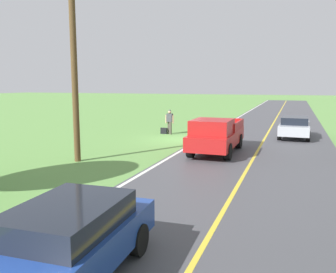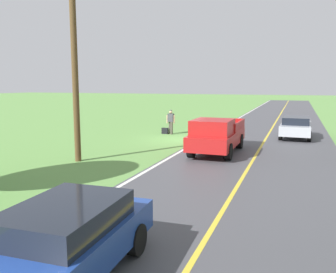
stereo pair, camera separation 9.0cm
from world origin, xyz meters
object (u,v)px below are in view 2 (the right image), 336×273
Objects in this scene: sedan_ahead_same_lane at (62,242)px; pickup_truck_passing at (216,135)px; hitchhiker_walking at (171,120)px; suitcase_carried at (165,131)px; utility_pole_roadside at (75,75)px; sedan_near_oncoming at (296,127)px.

pickup_truck_passing is at bearing -89.95° from sedan_ahead_same_lane.
hitchhiker_walking is 0.39× the size of sedan_ahead_same_lane.
utility_pole_roadside reaches higher than suitcase_carried.
utility_pole_roadside reaches higher than sedan_near_oncoming.
hitchhiker_walking is 7.46m from pickup_truck_passing.
sedan_ahead_same_lane is 0.57× the size of utility_pole_roadside.
pickup_truck_passing is 12.70m from sedan_ahead_same_lane.
utility_pole_roadside reaches higher than sedan_ahead_same_lane.
hitchhiker_walking reaches higher than sedan_ahead_same_lane.
utility_pole_roadside is at bearing 35.56° from pickup_truck_passing.
hitchhiker_walking reaches higher than sedan_near_oncoming.
sedan_near_oncoming is 14.80m from utility_pole_roadside.
utility_pole_roadside is (0.60, 9.82, 3.73)m from suitcase_carried.
suitcase_carried is at bearing -74.90° from sedan_ahead_same_lane.
suitcase_carried is 0.10× the size of sedan_near_oncoming.
hitchhiker_walking is 8.44m from sedan_near_oncoming.
pickup_truck_passing is (-4.57, 5.90, -0.01)m from hitchhiker_walking.
sedan_ahead_same_lane reaches higher than suitcase_carried.
pickup_truck_passing is at bearing 41.03° from suitcase_carried.
sedan_near_oncoming is 1.00× the size of sedan_ahead_same_lane.
hitchhiker_walking is 0.88m from suitcase_carried.
suitcase_carried is at bearing 7.62° from sedan_near_oncoming.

